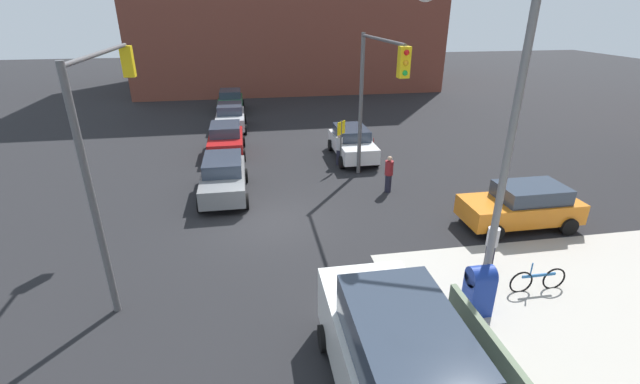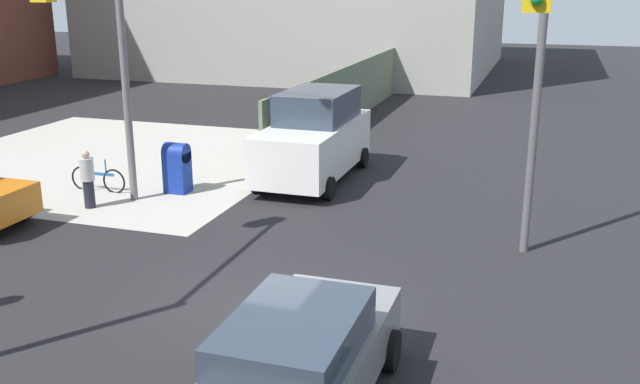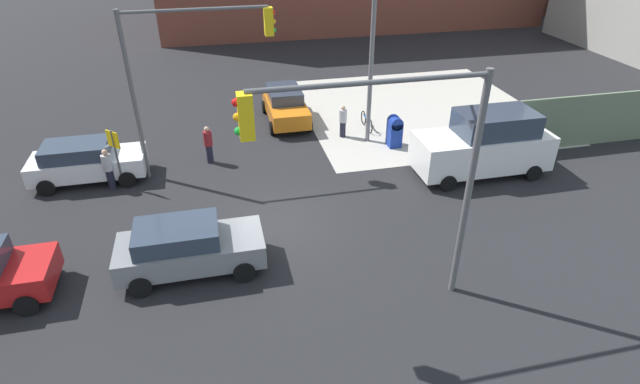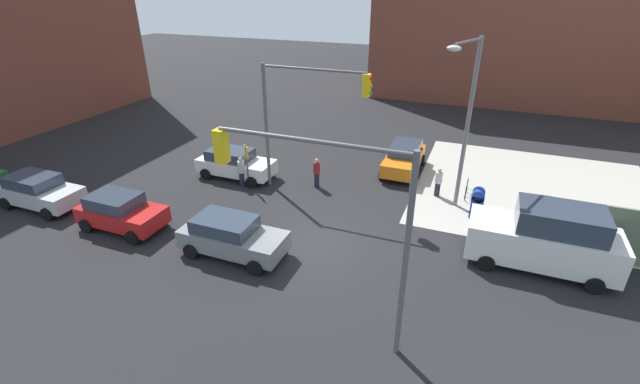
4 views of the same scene
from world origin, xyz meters
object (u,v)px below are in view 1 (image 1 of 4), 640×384
(pedestrian_walking_north, at_px, (492,244))
(bicycle_at_crosswalk, at_px, (375,150))
(pedestrian_crossing, at_px, (339,149))
(pedestrian_waiting, at_px, (389,174))
(mailbox_blue, at_px, (479,288))
(bicycle_leaning_on_fence, at_px, (538,280))
(coupe_red, at_px, (226,139))
(coupe_green, at_px, (231,101))
(coupe_silver, at_px, (230,117))
(coupe_gray, at_px, (224,177))
(traffic_signal_nw_corner, at_px, (375,84))
(van_white_delivery, at_px, (396,364))
(traffic_signal_se_corner, at_px, (107,121))
(street_lamp_corner, at_px, (497,130))
(hatchback_orange, at_px, (522,205))
(coupe_white, at_px, (352,143))

(pedestrian_walking_north, xyz_separation_m, bicycle_at_crosswalk, (-11.00, -0.50, -0.45))
(pedestrian_crossing, xyz_separation_m, pedestrian_walking_north, (10.00, 2.70, -0.07))
(pedestrian_waiting, relative_size, pedestrian_walking_north, 1.06)
(mailbox_blue, distance_m, pedestrian_waiting, 8.20)
(pedestrian_waiting, distance_m, bicycle_leaning_on_fence, 7.87)
(coupe_red, bearing_deg, pedestrian_waiting, 47.56)
(coupe_green, distance_m, coupe_silver, 5.25)
(coupe_gray, height_order, coupe_silver, same)
(traffic_signal_nw_corner, height_order, van_white_delivery, traffic_signal_nw_corner)
(traffic_signal_se_corner, distance_m, street_lamp_corner, 10.35)
(traffic_signal_nw_corner, relative_size, street_lamp_corner, 0.81)
(street_lamp_corner, distance_m, bicycle_at_crosswalk, 12.66)
(street_lamp_corner, bearing_deg, pedestrian_waiting, -177.93)
(coupe_red, xyz_separation_m, pedestrian_walking_north, (12.75, 8.46, -0.05))
(traffic_signal_se_corner, bearing_deg, mailbox_blue, 67.40)
(traffic_signal_se_corner, height_order, bicycle_at_crosswalk, traffic_signal_se_corner)
(traffic_signal_nw_corner, distance_m, hatchback_orange, 7.29)
(street_lamp_corner, height_order, pedestrian_walking_north, street_lamp_corner)
(traffic_signal_se_corner, height_order, pedestrian_crossing, traffic_signal_se_corner)
(coupe_green, relative_size, bicycle_at_crosswalk, 2.19)
(hatchback_orange, bearing_deg, coupe_green, -152.43)
(van_white_delivery, bearing_deg, coupe_silver, -170.87)
(mailbox_blue, distance_m, van_white_delivery, 4.15)
(coupe_white, xyz_separation_m, van_white_delivery, (15.55, -2.92, 0.44))
(mailbox_blue, relative_size, van_white_delivery, 0.26)
(pedestrian_walking_north, bearing_deg, street_lamp_corner, -113.25)
(bicycle_at_crosswalk, bearing_deg, coupe_white, -88.46)
(coupe_green, height_order, hatchback_orange, same)
(street_lamp_corner, xyz_separation_m, mailbox_blue, (1.13, -0.46, -3.94))
(pedestrian_crossing, xyz_separation_m, bicycle_leaning_on_fence, (11.40, 3.40, -0.52))
(coupe_red, distance_m, pedestrian_crossing, 6.38)
(coupe_gray, distance_m, bicycle_leaning_on_fence, 12.42)
(traffic_signal_nw_corner, height_order, pedestrian_crossing, traffic_signal_nw_corner)
(hatchback_orange, relative_size, bicycle_at_crosswalk, 2.41)
(mailbox_blue, distance_m, pedestrian_walking_north, 2.50)
(coupe_red, height_order, coupe_silver, same)
(traffic_signal_nw_corner, bearing_deg, street_lamp_corner, 7.32)
(traffic_signal_nw_corner, xyz_separation_m, pedestrian_waiting, (0.37, 0.70, -3.78))
(coupe_white, bearing_deg, hatchback_orange, 26.39)
(traffic_signal_se_corner, height_order, bicycle_leaning_on_fence, traffic_signal_se_corner)
(van_white_delivery, bearing_deg, pedestrian_walking_north, 134.29)
(street_lamp_corner, bearing_deg, traffic_signal_se_corner, -105.82)
(hatchback_orange, relative_size, bicycle_leaning_on_fence, 2.41)
(coupe_silver, bearing_deg, bicycle_at_crosswalk, 48.16)
(bicycle_leaning_on_fence, relative_size, bicycle_at_crosswalk, 1.00)
(mailbox_blue, relative_size, hatchback_orange, 0.34)
(van_white_delivery, relative_size, bicycle_leaning_on_fence, 3.09)
(coupe_gray, distance_m, hatchback_orange, 11.90)
(bicycle_at_crosswalk, bearing_deg, pedestrian_crossing, -65.48)
(coupe_green, relative_size, pedestrian_walking_north, 2.48)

